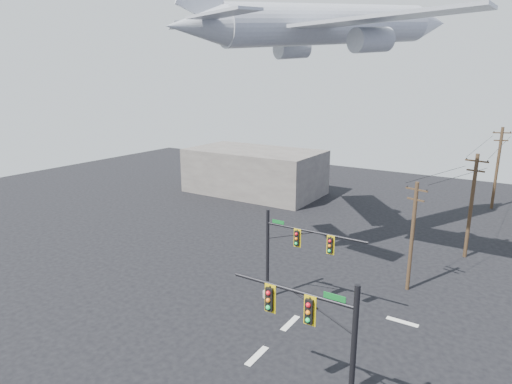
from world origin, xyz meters
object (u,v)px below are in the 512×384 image
Objects in this scene: signal_mast_far at (287,256)px; airliner at (331,26)px; signal_mast_near at (325,349)px; utility_pole_b at (471,204)px; utility_pole_a at (412,235)px; utility_pole_c at (497,167)px.

airliner reaches higher than signal_mast_far.
utility_pole_b is at bearing 83.29° from signal_mast_near.
utility_pole_a is at bearing -95.43° from utility_pole_b.
utility_pole_a is 0.89× the size of utility_pole_b.
signal_mast_near is 24.53m from utility_pole_b.
utility_pole_a is 0.31× the size of airliner.
signal_mast_far is at bearing -109.15° from utility_pole_b.
airliner is (-11.02, -5.90, 14.47)m from utility_pole_b.
utility_pole_b is (2.86, 24.34, 1.01)m from signal_mast_near.
utility_pole_c is at bearing 0.58° from airliner.
utility_pole_b reaches higher than utility_pole_a.
signal_mast_far is at bearing -128.75° from utility_pole_c.
utility_pole_b is at bearing -35.25° from airliner.
airliner is (-8.16, 18.43, 15.47)m from signal_mast_near.
airliner is at bearing 175.38° from utility_pole_a.
utility_pole_c reaches higher than utility_pole_b.
utility_pole_c reaches higher than signal_mast_near.
utility_pole_b is 19.12m from airliner.
signal_mast_near is 0.87× the size of utility_pole_a.
utility_pole_a is at bearing 45.40° from signal_mast_far.
utility_pole_b reaches higher than signal_mast_near.
airliner reaches higher than utility_pole_a.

